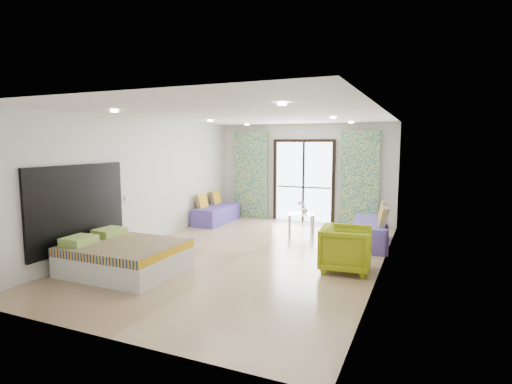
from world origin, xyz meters
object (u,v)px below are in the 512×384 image
at_px(daybed_left, 216,213).
at_px(coffee_table, 301,215).
at_px(armchair, 346,247).
at_px(bed, 124,257).
at_px(daybed_right, 371,232).

relative_size(daybed_left, coffee_table, 2.02).
distance_m(daybed_left, coffee_table, 2.43).
bearing_deg(armchair, daybed_left, 50.78).
distance_m(bed, daybed_right, 5.07).
height_order(daybed_right, armchair, daybed_right).
height_order(daybed_left, daybed_right, daybed_right).
relative_size(daybed_left, daybed_right, 0.89).
bearing_deg(daybed_left, armchair, -35.64).
xyz_separation_m(coffee_table, armchair, (1.65, -2.77, 0.04)).
xyz_separation_m(daybed_left, coffee_table, (2.43, -0.01, 0.13)).
bearing_deg(daybed_left, daybed_right, -11.62).
height_order(bed, daybed_left, daybed_left).
bearing_deg(daybed_left, coffee_table, -1.51).
height_order(daybed_left, coffee_table, daybed_left).
bearing_deg(daybed_right, bed, -141.83).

